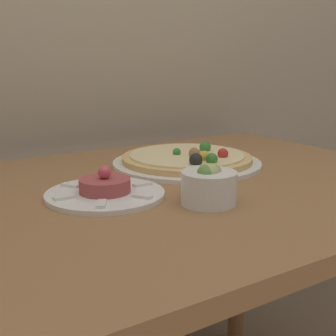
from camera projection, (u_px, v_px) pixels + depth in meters
dining_table at (151, 234)px, 1.01m from camera, size 1.31×0.86×0.80m
pizza_plate at (187, 160)px, 1.19m from camera, size 0.38×0.38×0.05m
tartare_plate at (105, 191)px, 0.92m from camera, size 0.24×0.24×0.06m
small_bowl at (209, 184)px, 0.87m from camera, size 0.11×0.11×0.08m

